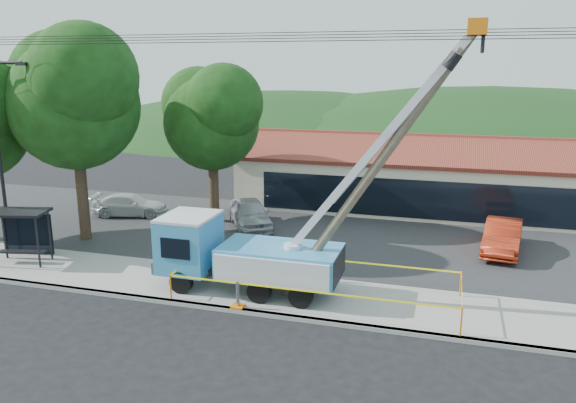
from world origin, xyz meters
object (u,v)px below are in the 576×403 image
(bus_shelter, at_px, (21,224))
(car_white, at_px, (131,217))
(car_silver, at_px, (250,229))
(leaning_pole, at_px, (381,161))
(utility_truck, at_px, (246,251))
(car_red, at_px, (501,254))

(bus_shelter, height_order, car_white, bus_shelter)
(car_silver, bearing_deg, bus_shelter, -164.77)
(leaning_pole, bearing_deg, utility_truck, -179.40)
(utility_truck, height_order, car_red, utility_truck)
(bus_shelter, bearing_deg, leaning_pole, -14.41)
(bus_shelter, relative_size, car_red, 0.60)
(car_red, bearing_deg, leaning_pole, -114.86)
(utility_truck, xyz_separation_m, car_silver, (-2.91, 8.42, -1.75))
(car_red, bearing_deg, bus_shelter, -152.31)
(bus_shelter, relative_size, car_white, 0.63)
(bus_shelter, bearing_deg, car_white, 75.10)
(car_silver, bearing_deg, leaning_pole, -77.27)
(car_silver, height_order, car_white, car_silver)
(utility_truck, height_order, car_white, utility_truck)
(leaning_pole, xyz_separation_m, bus_shelter, (-15.86, 0.17, -3.64))
(car_silver, bearing_deg, car_white, 146.41)
(car_silver, xyz_separation_m, car_red, (12.98, -0.53, 0.00))
(utility_truck, distance_m, bus_shelter, 10.76)
(utility_truck, relative_size, leaning_pole, 1.18)
(leaning_pole, relative_size, bus_shelter, 3.59)
(car_red, xyz_separation_m, car_white, (-20.66, 0.88, 0.00))
(car_silver, distance_m, car_white, 7.69)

